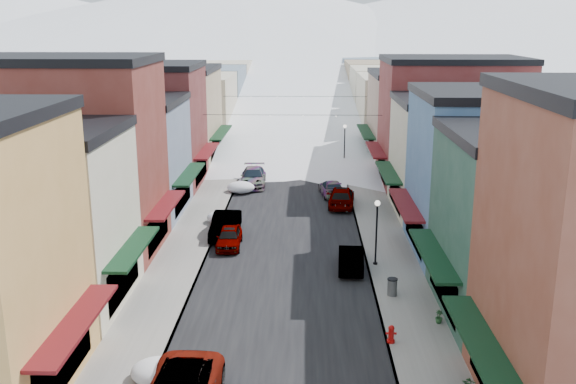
# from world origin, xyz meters

# --- Properties ---
(road) EXTENTS (10.00, 160.00, 0.01)m
(road) POSITION_xyz_m (0.00, 60.00, 0.01)
(road) COLOR black
(road) RESTS_ON ground
(sidewalk_left) EXTENTS (3.20, 160.00, 0.15)m
(sidewalk_left) POSITION_xyz_m (-6.60, 60.00, 0.07)
(sidewalk_left) COLOR gray
(sidewalk_left) RESTS_ON ground
(sidewalk_right) EXTENTS (3.20, 160.00, 0.15)m
(sidewalk_right) POSITION_xyz_m (6.60, 60.00, 0.07)
(sidewalk_right) COLOR gray
(sidewalk_right) RESTS_ON ground
(curb_left) EXTENTS (0.10, 160.00, 0.15)m
(curb_left) POSITION_xyz_m (-5.05, 60.00, 0.07)
(curb_left) COLOR slate
(curb_left) RESTS_ON ground
(curb_right) EXTENTS (0.10, 160.00, 0.15)m
(curb_right) POSITION_xyz_m (5.05, 60.00, 0.07)
(curb_right) COLOR slate
(curb_right) RESTS_ON ground
(bldg_l_cream) EXTENTS (11.30, 8.20, 9.50)m
(bldg_l_cream) POSITION_xyz_m (-13.19, 12.50, 4.76)
(bldg_l_cream) COLOR beige
(bldg_l_cream) RESTS_ON ground
(bldg_l_brick_near) EXTENTS (12.30, 8.20, 12.50)m
(bldg_l_brick_near) POSITION_xyz_m (-13.69, 20.50, 6.26)
(bldg_l_brick_near) COLOR maroon
(bldg_l_brick_near) RESTS_ON ground
(bldg_l_grayblue) EXTENTS (11.30, 9.20, 9.00)m
(bldg_l_grayblue) POSITION_xyz_m (-13.19, 29.00, 4.51)
(bldg_l_grayblue) COLOR slate
(bldg_l_grayblue) RESTS_ON ground
(bldg_l_brick_far) EXTENTS (13.30, 9.20, 11.00)m
(bldg_l_brick_far) POSITION_xyz_m (-14.19, 38.00, 5.51)
(bldg_l_brick_far) COLOR maroon
(bldg_l_brick_far) RESTS_ON ground
(bldg_l_tan) EXTENTS (11.30, 11.20, 10.00)m
(bldg_l_tan) POSITION_xyz_m (-13.19, 48.00, 5.01)
(bldg_l_tan) COLOR tan
(bldg_l_tan) RESTS_ON ground
(bldg_r_green) EXTENTS (11.30, 9.20, 9.50)m
(bldg_r_green) POSITION_xyz_m (13.19, 12.00, 4.76)
(bldg_r_green) COLOR #224839
(bldg_r_green) RESTS_ON ground
(bldg_r_blue) EXTENTS (11.30, 9.20, 10.50)m
(bldg_r_blue) POSITION_xyz_m (13.19, 21.00, 5.26)
(bldg_r_blue) COLOR #426A96
(bldg_r_blue) RESTS_ON ground
(bldg_r_cream) EXTENTS (12.30, 9.20, 9.00)m
(bldg_r_cream) POSITION_xyz_m (13.69, 30.00, 4.51)
(bldg_r_cream) COLOR beige
(bldg_r_cream) RESTS_ON ground
(bldg_r_brick_far) EXTENTS (13.30, 9.20, 11.50)m
(bldg_r_brick_far) POSITION_xyz_m (14.19, 39.00, 5.76)
(bldg_r_brick_far) COLOR maroon
(bldg_r_brick_far) RESTS_ON ground
(bldg_r_tan) EXTENTS (11.30, 11.20, 9.50)m
(bldg_r_tan) POSITION_xyz_m (13.19, 49.00, 4.76)
(bldg_r_tan) COLOR #8F715E
(bldg_r_tan) RESTS_ON ground
(distant_blocks) EXTENTS (34.00, 55.00, 8.00)m
(distant_blocks) POSITION_xyz_m (0.00, 83.00, 4.00)
(distant_blocks) COLOR gray
(distant_blocks) RESTS_ON ground
(mountain_ridge) EXTENTS (670.00, 340.00, 34.00)m
(mountain_ridge) POSITION_xyz_m (-19.47, 277.18, 14.36)
(mountain_ridge) COLOR silver
(mountain_ridge) RESTS_ON ground
(overhead_cables) EXTENTS (16.40, 15.04, 0.04)m
(overhead_cables) POSITION_xyz_m (0.00, 47.50, 6.20)
(overhead_cables) COLOR black
(overhead_cables) RESTS_ON ground
(car_silver_sedan) EXTENTS (1.66, 3.95, 1.34)m
(car_silver_sedan) POSITION_xyz_m (-3.78, 21.70, 0.67)
(car_silver_sedan) COLOR #A7AAB0
(car_silver_sedan) RESTS_ON ground
(car_dark_hatch) EXTENTS (1.81, 4.96, 1.63)m
(car_dark_hatch) POSITION_xyz_m (-4.30, 23.90, 0.81)
(car_dark_hatch) COLOR black
(car_dark_hatch) RESTS_ON ground
(car_silver_wagon) EXTENTS (2.42, 5.58, 1.60)m
(car_silver_wagon) POSITION_xyz_m (-3.50, 38.15, 0.80)
(car_silver_wagon) COLOR #ABADB4
(car_silver_wagon) RESTS_ON ground
(car_green_sedan) EXTENTS (1.69, 4.29, 1.39)m
(car_green_sedan) POSITION_xyz_m (3.98, 17.97, 0.69)
(car_green_sedan) COLOR black
(car_green_sedan) RESTS_ON ground
(car_gray_suv) EXTENTS (2.45, 5.15, 1.70)m
(car_gray_suv) POSITION_xyz_m (4.15, 31.52, 0.85)
(car_gray_suv) COLOR #A0A5A9
(car_gray_suv) RESTS_ON ground
(car_black_sedan) EXTENTS (2.35, 4.75, 1.33)m
(car_black_sedan) POSITION_xyz_m (3.50, 34.83, 0.66)
(car_black_sedan) COLOR black
(car_black_sedan) RESTS_ON ground
(car_lane_silver) EXTENTS (2.42, 5.08, 1.67)m
(car_lane_silver) POSITION_xyz_m (-1.20, 61.58, 0.84)
(car_lane_silver) COLOR gray
(car_lane_silver) RESTS_ON ground
(car_lane_white) EXTENTS (3.29, 6.15, 1.64)m
(car_lane_white) POSITION_xyz_m (2.20, 74.08, 0.82)
(car_lane_white) COLOR silver
(car_lane_white) RESTS_ON ground
(fire_hydrant) EXTENTS (0.49, 0.37, 0.84)m
(fire_hydrant) POSITION_xyz_m (5.20, 8.57, 0.54)
(fire_hydrant) COLOR #AE0A09
(fire_hydrant) RESTS_ON sidewalk_right
(trash_can) EXTENTS (0.56, 0.56, 0.95)m
(trash_can) POSITION_xyz_m (5.93, 13.85, 0.63)
(trash_can) COLOR #585B5D
(trash_can) RESTS_ON sidewalk_right
(streetlamp_near) EXTENTS (0.33, 0.33, 4.02)m
(streetlamp_near) POSITION_xyz_m (5.52, 18.43, 2.69)
(streetlamp_near) COLOR black
(streetlamp_near) RESTS_ON sidewalk_right
(streetlamp_far) EXTENTS (0.35, 0.35, 4.25)m
(streetlamp_far) POSITION_xyz_m (5.20, 45.94, 2.83)
(streetlamp_far) COLOR black
(streetlamp_far) RESTS_ON sidewalk_right
(planter_near) EXTENTS (0.68, 0.64, 0.61)m
(planter_near) POSITION_xyz_m (7.80, 4.59, 0.46)
(planter_near) COLOR #295C2D
(planter_near) RESTS_ON sidewalk_right
(planter_far) EXTENTS (0.45, 0.45, 0.64)m
(planter_far) POSITION_xyz_m (7.80, 10.60, 0.47)
(planter_far) COLOR #234D26
(planter_far) RESTS_ON sidewalk_right
(snow_pile_near) EXTENTS (2.25, 2.59, 0.95)m
(snow_pile_near) POSITION_xyz_m (-4.81, 5.30, 0.46)
(snow_pile_near) COLOR white
(snow_pile_near) RESTS_ON ground
(snow_pile_mid) EXTENTS (2.37, 2.66, 1.00)m
(snow_pile_mid) POSITION_xyz_m (-4.80, 26.74, 0.48)
(snow_pile_mid) COLOR white
(snow_pile_mid) RESTS_ON ground
(snow_pile_far) EXTENTS (2.40, 2.68, 1.02)m
(snow_pile_far) POSITION_xyz_m (-4.35, 35.60, 0.49)
(snow_pile_far) COLOR white
(snow_pile_far) RESTS_ON ground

